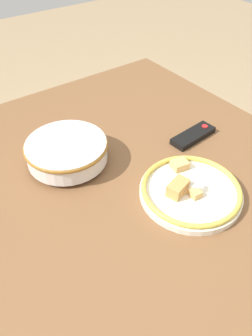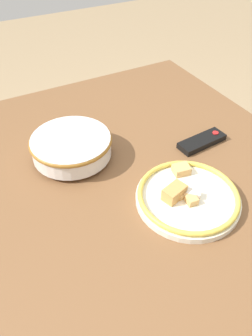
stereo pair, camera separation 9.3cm
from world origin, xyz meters
TOP-DOWN VIEW (x-y plane):
  - ground_plane at (0.00, 0.00)m, footprint 8.00×8.00m
  - dining_table at (0.00, 0.00)m, footprint 1.40×1.06m
  - noodle_bowl at (-0.24, -0.14)m, footprint 0.25×0.25m
  - food_plate at (0.08, 0.06)m, footprint 0.28×0.28m
  - tv_remote at (-0.11, 0.25)m, footprint 0.07×0.17m

SIDE VIEW (x-z plane):
  - ground_plane at x=0.00m, z-range 0.00..0.00m
  - dining_table at x=0.00m, z-range 0.29..1.00m
  - tv_remote at x=-0.11m, z-range 0.71..0.74m
  - food_plate at x=0.08m, z-range 0.71..0.76m
  - noodle_bowl at x=-0.24m, z-range 0.72..0.80m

